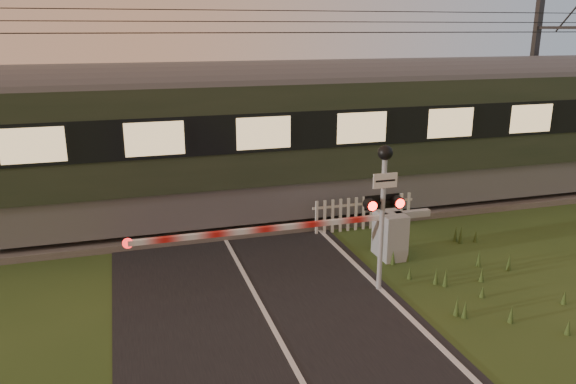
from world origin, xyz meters
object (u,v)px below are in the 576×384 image
object	(u,v)px
crossing_signal	(383,193)
catenary_mast	(532,81)
picket_fence	(364,213)
boom_gate	(377,233)

from	to	relation	value
crossing_signal	catenary_mast	xyz separation A→B (m)	(10.08, 7.85, 1.40)
picket_fence	boom_gate	bearing A→B (deg)	-105.53
picket_fence	catenary_mast	world-z (taller)	catenary_mast
crossing_signal	catenary_mast	bearing A→B (deg)	37.88
crossing_signal	picket_fence	distance (m)	4.32
crossing_signal	boom_gate	bearing A→B (deg)	66.59
crossing_signal	picket_fence	size ratio (longest dim) A/B	1.06
picket_fence	catenary_mast	xyz separation A→B (m)	(8.79, 4.12, 3.17)
boom_gate	picket_fence	world-z (taller)	boom_gate
crossing_signal	catenary_mast	distance (m)	12.85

